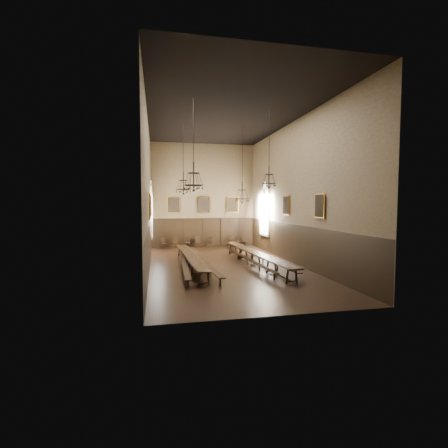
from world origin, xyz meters
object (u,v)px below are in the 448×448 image
object	(u,v)px
chair_7	(244,243)
chair_6	(232,243)
chair_1	(176,245)
chair_3	(198,244)
chair_4	(210,244)
chandelier_back_right	(242,194)
chair_0	(164,245)
chandelier_back_left	(183,186)
bench_left_outer	(184,263)
bench_left_inner	(200,261)
table_left	(190,261)
bench_right_outer	(263,259)
chandelier_front_right	(269,178)
table_right	(256,259)
bench_right_inner	(248,261)
chandelier_front_left	(194,180)
chair_2	(187,245)

from	to	relation	value
chair_7	chair_6	bearing A→B (deg)	-160.70
chair_1	chair_3	distance (m)	1.90
chair_7	chair_4	bearing A→B (deg)	-164.23
chair_3	chandelier_back_right	world-z (taller)	chandelier_back_right
chair_0	chair_4	bearing A→B (deg)	-17.87
chair_7	chandelier_back_left	world-z (taller)	chandelier_back_left
bench_left_outer	chair_7	world-z (taller)	chair_7
bench_left_inner	chair_6	distance (m)	9.12
table_left	bench_right_outer	size ratio (longest dim) A/B	0.96
bench_right_outer	chandelier_front_right	size ratio (longest dim) A/B	2.38
chair_4	table_left	bearing A→B (deg)	-90.15
chandelier_back_right	table_left	bearing A→B (deg)	-149.34
bench_right_outer	table_right	bearing A→B (deg)	-142.53
bench_right_inner	chair_4	xyz separation A→B (m)	(-0.97, 8.50, 0.01)
chair_1	table_right	bearing A→B (deg)	-69.70
chandelier_front_left	chandelier_front_right	distance (m)	4.38
bench_right_inner	chandelier_front_right	bearing A→B (deg)	-75.03
chair_0	chair_3	bearing A→B (deg)	-19.10
chair_6	chandelier_front_right	bearing A→B (deg)	-79.93
bench_right_outer	chair_4	xyz separation A→B (m)	(-2.02, 8.33, -0.02)
chair_1	chandelier_back_right	distance (m)	8.72
chandelier_back_left	chandelier_front_left	world-z (taller)	same
bench_left_inner	chandelier_back_left	xyz separation A→B (m)	(-0.83, 2.06, 4.69)
bench_right_inner	chandelier_back_left	bearing A→B (deg)	149.83
chair_4	chandelier_front_left	size ratio (longest dim) A/B	0.20
chandelier_front_left	table_right	bearing A→B (deg)	33.45
chair_2	chandelier_back_right	xyz separation A→B (m)	(3.14, -6.46, 4.17)
bench_left_outer	chair_4	world-z (taller)	chair_4
chair_3	chandelier_back_left	bearing A→B (deg)	-119.00
bench_left_outer	chair_6	bearing A→B (deg)	60.02
chair_6	chair_7	distance (m)	1.13
bench_left_outer	chair_1	bearing A→B (deg)	89.85
chair_3	bench_right_outer	bearing A→B (deg)	-82.84
chair_0	chandelier_back_left	bearing A→B (deg)	-98.74
chair_0	bench_left_outer	bearing A→B (deg)	-103.17
table_right	bench_left_outer	world-z (taller)	table_right
bench_left_outer	bench_left_inner	distance (m)	1.10
chandelier_front_left	bench_left_inner	bearing A→B (deg)	76.76
chair_2	chandelier_back_left	xyz separation A→B (m)	(-0.81, -6.30, 4.73)
chair_1	chair_2	bearing A→B (deg)	-4.39
chair_6	chandelier_back_left	bearing A→B (deg)	-115.36
bench_right_outer	chandelier_front_right	xyz separation A→B (m)	(-0.47, -2.32, 4.94)
bench_left_inner	bench_right_outer	xyz separation A→B (m)	(4.00, 0.03, -0.02)
bench_left_outer	chair_7	size ratio (longest dim) A/B	10.93
bench_left_inner	chandelier_back_right	bearing A→B (deg)	31.21
chair_6	chair_3	bearing A→B (deg)	-168.24
table_left	chandelier_back_right	distance (m)	5.98
bench_right_outer	chandelier_back_left	size ratio (longest dim) A/B	2.26
bench_left_outer	bench_right_outer	xyz separation A→B (m)	(5.04, 0.39, 0.00)
table_left	chandelier_front_left	bearing A→B (deg)	-92.15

